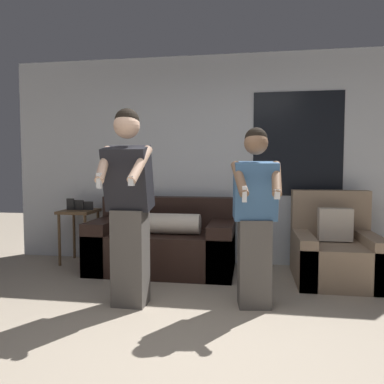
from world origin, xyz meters
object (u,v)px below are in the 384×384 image
at_px(side_table, 79,218).
at_px(person_right, 255,216).
at_px(person_left, 129,205).
at_px(armchair, 335,252).
at_px(couch, 163,244).

distance_m(side_table, person_right, 2.60).
distance_m(person_left, person_right, 1.14).
bearing_deg(person_right, armchair, 46.95).
height_order(couch, person_left, person_left).
bearing_deg(armchair, couch, 177.37).
distance_m(side_table, person_left, 1.84).
relative_size(couch, person_right, 1.06).
xyz_separation_m(armchair, person_left, (-2.01, -1.10, 0.61)).
distance_m(armchair, person_left, 2.38).
xyz_separation_m(couch, armchair, (1.98, -0.09, -0.01)).
relative_size(couch, side_table, 2.02).
distance_m(couch, person_right, 1.59).
height_order(person_left, person_right, person_left).
bearing_deg(side_table, armchair, -5.10).
relative_size(side_table, person_left, 0.48).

